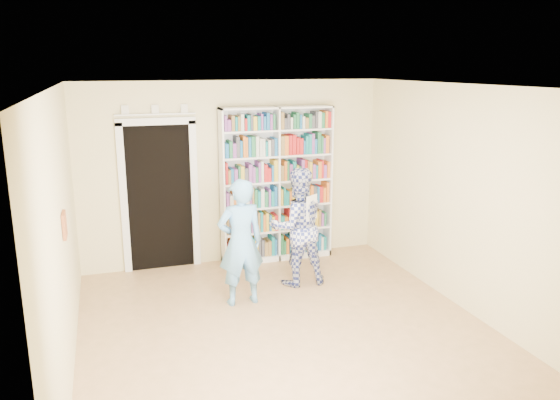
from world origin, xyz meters
The scene contains 11 objects.
floor centered at (0.00, 0.00, 0.00)m, with size 5.00×5.00×0.00m, color #A17A4E.
ceiling centered at (0.00, 0.00, 2.70)m, with size 5.00×5.00×0.00m, color white.
wall_back centered at (0.00, 2.50, 1.35)m, with size 4.50×4.50×0.00m, color beige.
wall_left centered at (-2.25, 0.00, 1.35)m, with size 5.00×5.00×0.00m, color beige.
wall_right centered at (2.25, 0.00, 1.35)m, with size 5.00×5.00×0.00m, color beige.
bookshelf centered at (0.62, 2.34, 1.17)m, with size 1.69×0.32×2.32m.
doorway centered at (-1.10, 2.48, 1.18)m, with size 1.10×0.08×2.43m.
wall_art centered at (-2.23, 0.20, 1.40)m, with size 0.03×0.25×0.25m, color maroon.
man_blue centered at (-0.30, 0.91, 0.80)m, with size 0.58×0.38×1.59m, color #64A6DF.
man_plaid centered at (0.58, 1.31, 0.80)m, with size 0.78×0.61×1.60m, color navy.
paper_sheet centered at (0.70, 1.11, 1.11)m, with size 0.23×0.01×0.33m, color white.
Camera 1 is at (-1.81, -5.28, 2.91)m, focal length 35.00 mm.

